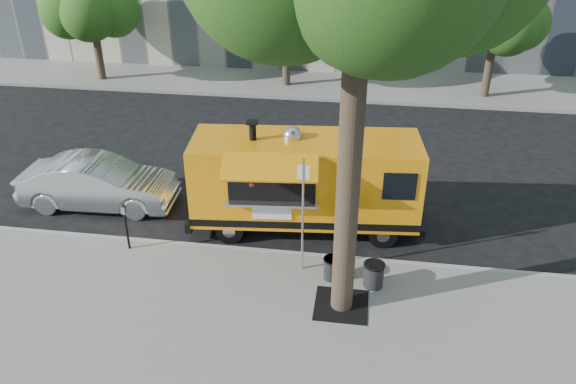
{
  "coord_description": "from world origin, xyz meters",
  "views": [
    {
      "loc": [
        2.86,
        -12.7,
        8.46
      ],
      "look_at": [
        0.97,
        0.0,
        1.41
      ],
      "focal_mm": 35.0,
      "sensor_mm": 36.0,
      "label": 1
    }
  ],
  "objects_px": {
    "far_tree_b": "(286,4)",
    "sign_post": "(303,209)",
    "far_tree_a": "(90,1)",
    "parking_meter": "(125,221)",
    "far_tree_c": "(498,14)",
    "trash_bin_left": "(333,268)",
    "food_truck": "(304,181)",
    "trash_bin_right": "(374,274)",
    "sedan": "(99,183)"
  },
  "relations": [
    {
      "from": "far_tree_c",
      "to": "trash_bin_right",
      "type": "bearing_deg",
      "value": -108.15
    },
    {
      "from": "parking_meter",
      "to": "far_tree_c",
      "type": "bearing_deg",
      "value": 51.34
    },
    {
      "from": "far_tree_c",
      "to": "trash_bin_right",
      "type": "xyz_separation_m",
      "value": [
        -4.71,
        -14.37,
        -3.24
      ]
    },
    {
      "from": "far_tree_b",
      "to": "far_tree_c",
      "type": "xyz_separation_m",
      "value": [
        9.0,
        -0.3,
        -0.12
      ]
    },
    {
      "from": "food_truck",
      "to": "trash_bin_left",
      "type": "distance_m",
      "value": 2.78
    },
    {
      "from": "far_tree_a",
      "to": "sign_post",
      "type": "relative_size",
      "value": 1.79
    },
    {
      "from": "parking_meter",
      "to": "food_truck",
      "type": "bearing_deg",
      "value": 23.91
    },
    {
      "from": "far_tree_b",
      "to": "sign_post",
      "type": "xyz_separation_m",
      "value": [
        2.55,
        -14.25,
        -1.98
      ]
    },
    {
      "from": "sign_post",
      "to": "parking_meter",
      "type": "distance_m",
      "value": 4.64
    },
    {
      "from": "far_tree_c",
      "to": "parking_meter",
      "type": "xyz_separation_m",
      "value": [
        -11.0,
        -13.75,
        -2.74
      ]
    },
    {
      "from": "sign_post",
      "to": "sedan",
      "type": "xyz_separation_m",
      "value": [
        -6.35,
        2.45,
        -1.1
      ]
    },
    {
      "from": "far_tree_b",
      "to": "sedan",
      "type": "distance_m",
      "value": 12.78
    },
    {
      "from": "far_tree_c",
      "to": "sedan",
      "type": "bearing_deg",
      "value": -138.05
    },
    {
      "from": "sedan",
      "to": "far_tree_a",
      "type": "bearing_deg",
      "value": 22.01
    },
    {
      "from": "far_tree_b",
      "to": "far_tree_a",
      "type": "bearing_deg",
      "value": -177.46
    },
    {
      "from": "food_truck",
      "to": "sedan",
      "type": "relative_size",
      "value": 1.43
    },
    {
      "from": "far_tree_c",
      "to": "sedan",
      "type": "distance_m",
      "value": 17.46
    },
    {
      "from": "trash_bin_left",
      "to": "trash_bin_right",
      "type": "height_order",
      "value": "trash_bin_right"
    },
    {
      "from": "parking_meter",
      "to": "sedan",
      "type": "relative_size",
      "value": 0.29
    },
    {
      "from": "food_truck",
      "to": "trash_bin_left",
      "type": "height_order",
      "value": "food_truck"
    },
    {
      "from": "food_truck",
      "to": "sedan",
      "type": "distance_m",
      "value": 6.18
    },
    {
      "from": "far_tree_a",
      "to": "food_truck",
      "type": "relative_size",
      "value": 0.82
    },
    {
      "from": "far_tree_b",
      "to": "sign_post",
      "type": "relative_size",
      "value": 1.83
    },
    {
      "from": "far_tree_a",
      "to": "parking_meter",
      "type": "height_order",
      "value": "far_tree_a"
    },
    {
      "from": "food_truck",
      "to": "trash_bin_right",
      "type": "relative_size",
      "value": 10.68
    },
    {
      "from": "parking_meter",
      "to": "trash_bin_left",
      "type": "relative_size",
      "value": 2.4
    },
    {
      "from": "far_tree_b",
      "to": "trash_bin_right",
      "type": "distance_m",
      "value": 15.65
    },
    {
      "from": "food_truck",
      "to": "trash_bin_right",
      "type": "distance_m",
      "value": 3.36
    },
    {
      "from": "far_tree_a",
      "to": "far_tree_b",
      "type": "relative_size",
      "value": 0.97
    },
    {
      "from": "food_truck",
      "to": "trash_bin_left",
      "type": "bearing_deg",
      "value": -72.96
    },
    {
      "from": "food_truck",
      "to": "trash_bin_left",
      "type": "relative_size",
      "value": 11.69
    },
    {
      "from": "far_tree_a",
      "to": "parking_meter",
      "type": "relative_size",
      "value": 4.01
    },
    {
      "from": "sign_post",
      "to": "parking_meter",
      "type": "bearing_deg",
      "value": 177.48
    },
    {
      "from": "parking_meter",
      "to": "sedan",
      "type": "bearing_deg",
      "value": 128.71
    },
    {
      "from": "far_tree_b",
      "to": "trash_bin_right",
      "type": "height_order",
      "value": "far_tree_b"
    },
    {
      "from": "sedan",
      "to": "trash_bin_left",
      "type": "bearing_deg",
      "value": -113.39
    },
    {
      "from": "far_tree_a",
      "to": "parking_meter",
      "type": "xyz_separation_m",
      "value": [
        7.0,
        -13.65,
        -2.79
      ]
    },
    {
      "from": "sign_post",
      "to": "parking_meter",
      "type": "relative_size",
      "value": 2.25
    },
    {
      "from": "far_tree_b",
      "to": "sedan",
      "type": "height_order",
      "value": "far_tree_b"
    },
    {
      "from": "far_tree_b",
      "to": "sign_post",
      "type": "bearing_deg",
      "value": -79.85
    },
    {
      "from": "trash_bin_right",
      "to": "trash_bin_left",
      "type": "bearing_deg",
      "value": 171.31
    },
    {
      "from": "far_tree_a",
      "to": "food_truck",
      "type": "xyz_separation_m",
      "value": [
        11.33,
        -11.73,
        -2.31
      ]
    },
    {
      "from": "far_tree_c",
      "to": "parking_meter",
      "type": "relative_size",
      "value": 3.9
    },
    {
      "from": "parking_meter",
      "to": "trash_bin_left",
      "type": "bearing_deg",
      "value": -5.05
    },
    {
      "from": "far_tree_b",
      "to": "sign_post",
      "type": "distance_m",
      "value": 14.61
    },
    {
      "from": "trash_bin_left",
      "to": "far_tree_b",
      "type": "bearing_deg",
      "value": 102.88
    },
    {
      "from": "far_tree_b",
      "to": "sedan",
      "type": "bearing_deg",
      "value": -107.84
    },
    {
      "from": "far_tree_c",
      "to": "food_truck",
      "type": "bearing_deg",
      "value": -119.42
    },
    {
      "from": "far_tree_a",
      "to": "trash_bin_left",
      "type": "xyz_separation_m",
      "value": [
        12.32,
        -14.12,
        -3.33
      ]
    },
    {
      "from": "sign_post",
      "to": "far_tree_b",
      "type": "bearing_deg",
      "value": 100.15
    }
  ]
}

